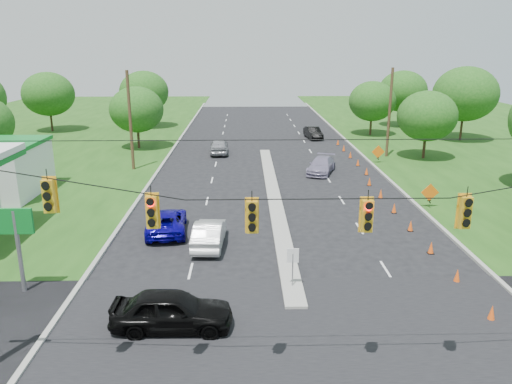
{
  "coord_description": "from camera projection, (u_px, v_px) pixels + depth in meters",
  "views": [
    {
      "loc": [
        -2.22,
        -15.25,
        11.01
      ],
      "look_at": [
        -1.55,
        12.76,
        2.8
      ],
      "focal_mm": 35.0,
      "sensor_mm": 36.0,
      "label": 1
    }
  ],
  "objects": [
    {
      "name": "tree_11",
      "position": [
        403.0,
        91.0,
        69.61
      ],
      "size": [
        6.72,
        6.72,
        7.84
      ],
      "color": "black",
      "rests_on": "ground"
    },
    {
      "name": "dark_car_receding",
      "position": [
        313.0,
        133.0,
        61.7
      ],
      "size": [
        2.09,
        4.52,
        1.43
      ],
      "primitive_type": "imported",
      "rotation": [
        0.0,
        0.0,
        0.14
      ],
      "color": "black",
      "rests_on": "ground"
    },
    {
      "name": "cone_1",
      "position": [
        457.0,
        276.0,
        24.1
      ],
      "size": [
        0.32,
        0.32,
        0.7
      ],
      "primitive_type": "cone",
      "color": "#F25313",
      "rests_on": "ground"
    },
    {
      "name": "median",
      "position": [
        274.0,
        197.0,
        37.92
      ],
      "size": [
        1.0,
        34.0,
        0.18
      ],
      "primitive_type": "cube",
      "color": "gray",
      "rests_on": "ground"
    },
    {
      "name": "signal_span",
      "position": [
        315.0,
        249.0,
        15.42
      ],
      "size": [
        25.6,
        0.32,
        9.0
      ],
      "color": "#422D1C",
      "rests_on": "ground"
    },
    {
      "name": "cone_2",
      "position": [
        431.0,
        248.0,
        27.46
      ],
      "size": [
        0.32,
        0.32,
        0.7
      ],
      "primitive_type": "cone",
      "color": "#F25313",
      "rests_on": "ground"
    },
    {
      "name": "cone_6",
      "position": [
        369.0,
        181.0,
        40.89
      ],
      "size": [
        0.32,
        0.32,
        0.7
      ],
      "primitive_type": "cone",
      "color": "#F25313",
      "rests_on": "ground"
    },
    {
      "name": "cone_11",
      "position": [
        338.0,
        142.0,
        57.69
      ],
      "size": [
        0.32,
        0.32,
        0.7
      ],
      "primitive_type": "cone",
      "color": "#F25313",
      "rests_on": "ground"
    },
    {
      "name": "tree_6",
      "position": [
        144.0,
        92.0,
        68.78
      ],
      "size": [
        6.72,
        6.72,
        7.84
      ],
      "color": "black",
      "rests_on": "ground"
    },
    {
      "name": "cone_5",
      "position": [
        381.0,
        193.0,
        37.53
      ],
      "size": [
        0.32,
        0.32,
        0.7
      ],
      "primitive_type": "cone",
      "color": "#F25313",
      "rests_on": "ground"
    },
    {
      "name": "cone_4",
      "position": [
        394.0,
        208.0,
        34.17
      ],
      "size": [
        0.32,
        0.32,
        0.7
      ],
      "primitive_type": "cone",
      "color": "#F25313",
      "rests_on": "ground"
    },
    {
      "name": "cone_0",
      "position": [
        492.0,
        313.0,
        20.74
      ],
      "size": [
        0.32,
        0.32,
        0.7
      ],
      "primitive_type": "cone",
      "color": "#F25313",
      "rests_on": "ground"
    },
    {
      "name": "cross_street",
      "position": [
        308.0,
        367.0,
        17.78
      ],
      "size": [
        160.0,
        14.0,
        0.02
      ],
      "primitive_type": "cube",
      "color": "black",
      "rests_on": "ground"
    },
    {
      "name": "silver_car_far",
      "position": [
        321.0,
        165.0,
        44.85
      ],
      "size": [
        3.5,
        5.26,
        1.42
      ],
      "primitive_type": "imported",
      "rotation": [
        0.0,
        0.0,
        -0.34
      ],
      "color": "gray",
      "rests_on": "ground"
    },
    {
      "name": "cone_8",
      "position": [
        358.0,
        162.0,
        47.62
      ],
      "size": [
        0.32,
        0.32,
        0.7
      ],
      "primitive_type": "cone",
      "color": "#F25313",
      "rests_on": "ground"
    },
    {
      "name": "cone_9",
      "position": [
        350.0,
        155.0,
        50.98
      ],
      "size": [
        0.32,
        0.32,
        0.7
      ],
      "primitive_type": "cone",
      "color": "#F25313",
      "rests_on": "ground"
    },
    {
      "name": "cone_7",
      "position": [
        367.0,
        171.0,
        44.26
      ],
      "size": [
        0.32,
        0.32,
        0.7
      ],
      "primitive_type": "cone",
      "color": "#F25313",
      "rests_on": "ground"
    },
    {
      "name": "work_sign_1",
      "position": [
        430.0,
        193.0,
        34.99
      ],
      "size": [
        1.27,
        0.58,
        1.37
      ],
      "color": "black",
      "rests_on": "ground"
    },
    {
      "name": "blue_pickup",
      "position": [
        167.0,
        221.0,
        30.51
      ],
      "size": [
        2.77,
        5.22,
        1.4
      ],
      "primitive_type": "imported",
      "rotation": [
        0.0,
        0.0,
        3.23
      ],
      "color": "#0A0187",
      "rests_on": "ground"
    },
    {
      "name": "silver_car_oncoming",
      "position": [
        219.0,
        146.0,
        52.87
      ],
      "size": [
        2.05,
        4.78,
        1.61
      ],
      "primitive_type": "imported",
      "rotation": [
        0.0,
        0.0,
        3.17
      ],
      "color": "gray",
      "rests_on": "ground"
    },
    {
      "name": "curb_left",
      "position": [
        160.0,
        169.0,
        46.33
      ],
      "size": [
        0.25,
        110.0,
        0.16
      ],
      "primitive_type": "cube",
      "color": "gray",
      "rests_on": "ground"
    },
    {
      "name": "work_sign_2",
      "position": [
        378.0,
        152.0,
        48.42
      ],
      "size": [
        1.27,
        0.58,
        1.37
      ],
      "color": "black",
      "rests_on": "ground"
    },
    {
      "name": "black_sedan",
      "position": [
        172.0,
        310.0,
        19.99
      ],
      "size": [
        4.89,
        2.03,
        1.66
      ],
      "primitive_type": "imported",
      "rotation": [
        0.0,
        0.0,
        1.56
      ],
      "color": "black",
      "rests_on": "ground"
    },
    {
      "name": "utility_pole_far_left",
      "position": [
        130.0,
        121.0,
        45.01
      ],
      "size": [
        0.28,
        0.28,
        9.0
      ],
      "primitive_type": "cylinder",
      "color": "#422D1C",
      "rests_on": "ground"
    },
    {
      "name": "cone_10",
      "position": [
        344.0,
        148.0,
        54.34
      ],
      "size": [
        0.32,
        0.32,
        0.7
      ],
      "primitive_type": "cone",
      "color": "#F25313",
      "rests_on": "ground"
    },
    {
      "name": "curb_right",
      "position": [
        375.0,
        168.0,
        46.79
      ],
      "size": [
        0.25,
        110.0,
        0.16
      ],
      "primitive_type": "cube",
      "color": "gray",
      "rests_on": "ground"
    },
    {
      "name": "tree_10",
      "position": [
        465.0,
        94.0,
        58.98
      ],
      "size": [
        7.56,
        7.56,
        8.82
      ],
      "color": "black",
      "rests_on": "ground"
    },
    {
      "name": "tree_5",
      "position": [
        137.0,
        110.0,
        54.61
      ],
      "size": [
        5.88,
        5.88,
        6.86
      ],
      "color": "black",
      "rests_on": "ground"
    },
    {
      "name": "utility_pole_far_right",
      "position": [
        389.0,
        113.0,
        50.38
      ],
      "size": [
        0.28,
        0.28,
        9.0
      ],
      "primitive_type": "cylinder",
      "color": "#422D1C",
      "rests_on": "ground"
    },
    {
      "name": "cone_3",
      "position": [
        411.0,
        226.0,
        30.82
      ],
      "size": [
        0.32,
        0.32,
        0.7
      ],
      "primitive_type": "cone",
      "color": "#F25313",
      "rests_on": "ground"
    },
    {
      "name": "ground",
      "position": [
        308.0,
        367.0,
        17.78
      ],
      "size": [
        160.0,
        160.0,
        0.0
      ],
      "primitive_type": "plane",
      "color": "black",
      "rests_on": "ground"
    },
    {
      "name": "tree_9",
      "position": [
        427.0,
        116.0,
        49.55
      ],
      "size": [
        5.88,
        5.88,
        6.86
      ],
      "color": "black",
      "rests_on": "ground"
    },
    {
      "name": "median_sign",
      "position": [
        293.0,
        260.0,
        23.12
      ],
      "size": [
        0.55,
        0.06,
        2.05
      ],
      "color": "gray",
      "rests_on": "ground"
    },
    {
      "name": "tree_4",
      "position": [
        48.0,
        94.0,
        65.63
      ],
      "size": [
        6.72,
        6.72,
        7.84
      ],
      "color": "black",
      "rests_on": "ground"
    },
    {
      "name": "white_sedan",
      "position": [
        209.0,
        233.0,
        28.42
      ],
      "size": [
        1.81,
        4.64,
        1.5
      ],
      "primitive_type": "imported",
      "rotation": [
        0.0,
        0.0,
        3.09
      ],
      "color": "silver",
      "rests_on": "ground"
    },
    {
      "name": "tree_12",
      "position": [
        372.0,
        101.0,
        62.93
      ],
      "size": [
        5.88,
        5.88,
        6.86
      ],
      "color": "black",
      "rests_on": "ground"
    }
  ]
}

